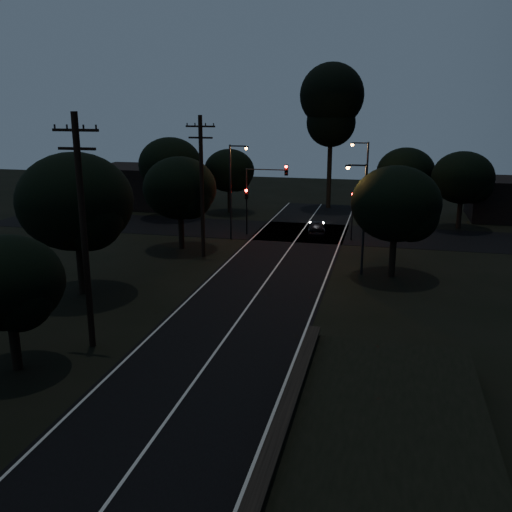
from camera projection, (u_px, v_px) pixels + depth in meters
The scene contains 20 objects.
road_surface at pixel (278, 264), 41.36m from camera, with size 60.00×70.00×0.03m.
utility_pole_mid at pixel (83, 230), 26.04m from camera, with size 2.20×0.30×11.00m.
utility_pole_far at pixel (202, 185), 42.09m from camera, with size 2.20×0.30×10.50m.
tree_left_b at pixel (10, 286), 24.01m from camera, with size 4.74×4.74×6.03m.
tree_left_c at pixel (78, 204), 33.47m from camera, with size 6.82×6.82×8.61m.
tree_left_d at pixel (182, 190), 44.55m from camera, with size 5.78×5.78×7.33m.
tree_far_nw at pixel (231, 172), 59.83m from camera, with size 5.28×5.28×6.69m.
tree_far_w at pixel (172, 166), 56.90m from camera, with size 6.32×6.32×8.05m.
tree_far_ne at pixel (408, 174), 55.77m from camera, with size 5.65×5.65×7.15m.
tree_far_e at pixel (465, 179), 51.85m from camera, with size 5.62×5.62×7.12m.
tree_right_a at pixel (399, 206), 37.13m from camera, with size 5.86×5.86×7.46m.
tall_pine at pixel (332, 104), 60.67m from camera, with size 6.83×6.83×15.51m.
building_left at pixel (141, 186), 64.83m from camera, with size 10.00×8.00×4.40m, color black.
signal_left at pixel (247, 203), 49.97m from camera, with size 0.28×0.35×4.10m.
signal_right at pixel (352, 207), 47.95m from camera, with size 0.28×0.35×4.10m.
signal_mast at pixel (265, 187), 49.21m from camera, with size 3.70×0.35×6.25m.
streetlight_a at pixel (233, 185), 47.79m from camera, with size 1.66×0.26×8.00m.
streetlight_b at pixel (364, 180), 51.09m from camera, with size 1.66×0.26×8.00m.
streetlight_c at pixel (362, 212), 37.89m from camera, with size 1.46×0.26×7.50m.
car at pixel (317, 227), 50.68m from camera, with size 1.53×3.80×1.30m, color black.
Camera 1 is at (7.50, -7.98, 11.37)m, focal length 40.00 mm.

